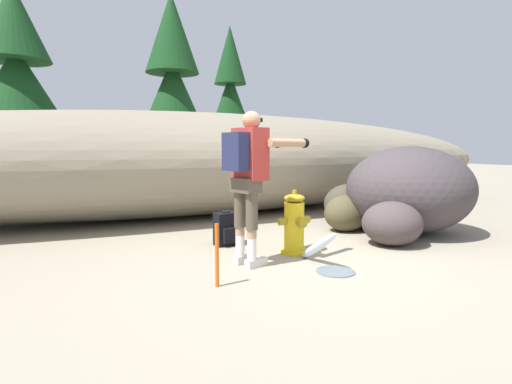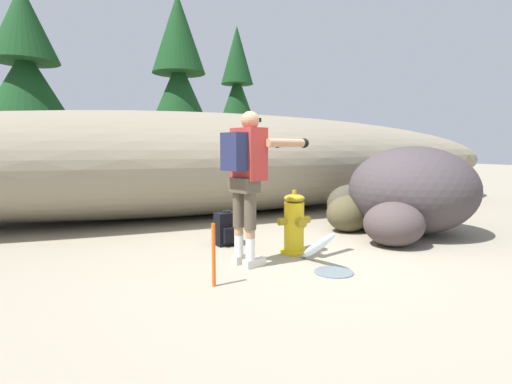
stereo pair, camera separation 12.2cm
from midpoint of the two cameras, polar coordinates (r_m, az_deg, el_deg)
name	(u,v)px [view 2 (the right image)]	position (r m, az deg, el deg)	size (l,w,h in m)	color
ground_plane	(304,262)	(4.69, 7.76, -9.95)	(56.00, 56.00, 0.04)	gray
dirt_embankment	(207,163)	(7.87, -6.60, 4.12)	(15.22, 3.20, 1.98)	gray
fire_hydrant	(294,225)	(4.87, 6.25, -4.70)	(0.42, 0.38, 0.79)	gold
hydrant_water_jet	(320,252)	(4.45, 9.99, -8.49)	(0.41, 0.89, 0.51)	silver
utility_worker	(249,169)	(4.29, -0.26, 3.41)	(1.04, 0.68, 1.69)	beige
spare_backpack	(227,229)	(5.30, -3.54, -5.37)	(0.32, 0.31, 0.47)	black
boulder_large	(412,190)	(6.44, 22.17, 0.28)	(1.82, 1.88, 1.33)	#40383B
boulder_mid	(351,204)	(6.93, 14.02, -1.74)	(0.81, 0.71, 0.68)	#423E30
boulder_small	(394,224)	(5.55, 19.89, -4.38)	(0.79, 0.76, 0.59)	#463A3B
boulder_outlier	(349,213)	(6.31, 13.81, -3.03)	(0.73, 0.59, 0.57)	#4C462D
pine_tree_far_left	(26,75)	(12.95, -30.06, 14.38)	(2.75, 2.75, 5.71)	#47331E
pine_tree_left	(179,87)	(12.44, -10.77, 14.69)	(2.43, 2.43, 5.83)	#47331E
pine_tree_center	(237,94)	(15.31, -2.51, 13.94)	(1.85, 1.85, 5.81)	#47331E
survey_stake	(214,255)	(3.74, -5.21, -9.07)	(0.04, 0.04, 0.60)	#E55914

